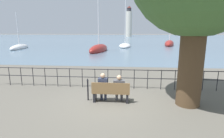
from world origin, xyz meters
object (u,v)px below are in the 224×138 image
(seated_person_right, at_px, (119,87))
(harbor_lighthouse, at_px, (129,23))
(sailboat_1, at_px, (99,49))
(sailboat_4, at_px, (20,47))
(seated_person_left, at_px, (103,86))
(sailboat_2, at_px, (169,44))
(park_bench, at_px, (111,93))
(closed_umbrella, at_px, (88,88))
(sailboat_0, at_px, (125,45))

(seated_person_right, bearing_deg, harbor_lighthouse, 89.72)
(seated_person_right, relative_size, sailboat_1, 0.11)
(sailboat_4, bearing_deg, harbor_lighthouse, 66.12)
(sailboat_1, distance_m, sailboat_4, 16.03)
(sailboat_4, bearing_deg, seated_person_left, -64.75)
(sailboat_4, bearing_deg, sailboat_2, 7.25)
(park_bench, xyz_separation_m, closed_umbrella, (-1.02, 0.11, 0.14))
(closed_umbrella, xyz_separation_m, sailboat_2, (11.37, 35.27, -0.18))
(sailboat_1, height_order, harbor_lighthouse, harbor_lighthouse)
(sailboat_2, distance_m, harbor_lighthouse, 101.63)
(seated_person_right, xyz_separation_m, sailboat_4, (-19.93, 23.99, -0.39))
(sailboat_0, xyz_separation_m, sailboat_1, (-3.97, -10.24, 0.11))
(seated_person_left, bearing_deg, sailboat_0, 89.30)
(sailboat_4, bearing_deg, sailboat_0, 5.50)
(park_bench, relative_size, sailboat_0, 0.13)
(seated_person_left, distance_m, sailboat_4, 30.75)
(seated_person_left, height_order, seated_person_right, seated_person_left)
(sailboat_1, bearing_deg, seated_person_left, -71.62)
(closed_umbrella, bearing_deg, seated_person_right, -1.62)
(closed_umbrella, xyz_separation_m, harbor_lighthouse, (2.03, 135.92, 10.39))
(sailboat_0, height_order, sailboat_2, sailboat_0)
(closed_umbrella, relative_size, sailboat_1, 0.09)
(closed_umbrella, height_order, sailboat_1, sailboat_1)
(closed_umbrella, bearing_deg, park_bench, -6.32)
(sailboat_2, bearing_deg, sailboat_0, -140.94)
(seated_person_right, bearing_deg, seated_person_left, 179.99)
(sailboat_4, xyz_separation_m, harbor_lighthouse, (20.59, 111.96, 10.68))
(seated_person_right, xyz_separation_m, sailboat_2, (10.00, 35.31, -0.28))
(park_bench, height_order, harbor_lighthouse, harbor_lighthouse)
(park_bench, distance_m, seated_person_left, 0.44)
(closed_umbrella, relative_size, sailboat_0, 0.08)
(park_bench, bearing_deg, sailboat_4, 129.13)
(harbor_lighthouse, bearing_deg, sailboat_0, -90.53)
(sailboat_0, bearing_deg, park_bench, -88.36)
(park_bench, distance_m, closed_umbrella, 1.04)
(closed_umbrella, bearing_deg, sailboat_0, 88.04)
(sailboat_2, bearing_deg, sailboat_4, -144.14)
(seated_person_left, distance_m, sailboat_1, 20.81)
(seated_person_left, relative_size, sailboat_4, 0.16)
(closed_umbrella, distance_m, sailboat_4, 30.30)
(seated_person_left, distance_m, closed_umbrella, 0.69)
(sailboat_0, distance_m, sailboat_2, 11.29)
(park_bench, distance_m, harbor_lighthouse, 136.44)
(sailboat_1, xyz_separation_m, harbor_lighthouse, (4.94, 115.46, 10.57))
(sailboat_0, bearing_deg, sailboat_2, 25.61)
(seated_person_right, distance_m, harbor_lighthouse, 136.34)
(seated_person_left, height_order, sailboat_4, sailboat_4)
(seated_person_right, bearing_deg, sailboat_0, 90.60)
(seated_person_right, xyz_separation_m, harbor_lighthouse, (0.66, 135.95, 10.29))
(sailboat_2, xyz_separation_m, sailboat_4, (-29.93, -11.32, -0.12))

